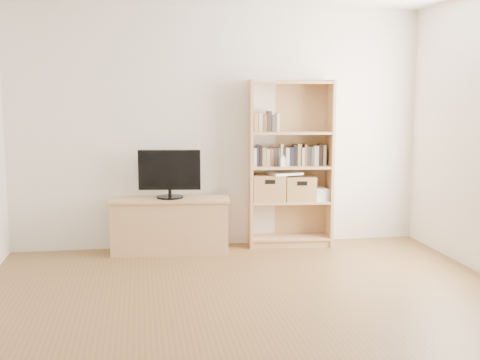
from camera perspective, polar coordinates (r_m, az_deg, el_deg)
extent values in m
cube|color=brown|center=(4.43, 2.59, -13.93)|extent=(4.50, 5.00, 0.01)
cube|color=white|center=(6.58, -1.91, 4.96)|extent=(4.50, 0.02, 2.60)
cube|color=white|center=(1.78, 20.00, -4.10)|extent=(4.50, 0.02, 2.60)
cube|color=tan|center=(6.44, -6.62, -4.35)|extent=(1.25, 0.57, 0.55)
cube|color=tan|center=(6.60, 4.81, 1.54)|extent=(0.93, 0.40, 1.82)
cube|color=black|center=(6.35, -6.70, 0.58)|extent=(0.65, 0.14, 0.51)
cube|color=beige|center=(6.61, 4.79, 2.29)|extent=(0.79, 0.20, 0.21)
cube|color=beige|center=(6.55, 3.08, 5.42)|extent=(0.36, 0.17, 0.18)
cube|color=white|center=(6.48, 4.08, 1.69)|extent=(0.05, 0.04, 0.10)
cube|color=tan|center=(6.59, 2.71, -0.73)|extent=(0.37, 0.32, 0.29)
cube|color=tan|center=(6.65, 5.73, -0.78)|extent=(0.35, 0.30, 0.27)
cube|color=white|center=(6.58, 4.29, 0.64)|extent=(0.38, 0.31, 0.03)
cube|color=silver|center=(6.70, 7.43, -1.40)|extent=(0.19, 0.26, 0.12)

